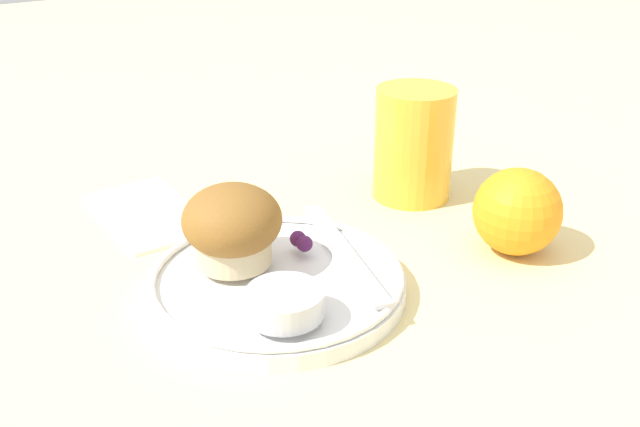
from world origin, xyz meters
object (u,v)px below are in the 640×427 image
object	(u,v)px
muffin	(232,226)
juice_glass	(414,144)
orange_fruit	(517,211)
butter_knife	(343,251)

from	to	relation	value
muffin	juice_glass	bearing A→B (deg)	103.22
muffin	orange_fruit	world-z (taller)	muffin
butter_knife	orange_fruit	bearing A→B (deg)	86.65
muffin	orange_fruit	size ratio (longest dim) A/B	1.03
orange_fruit	muffin	bearing A→B (deg)	-110.62
butter_knife	juice_glass	distance (m)	0.18
muffin	orange_fruit	distance (m)	0.25
butter_knife	orange_fruit	xyz separation A→B (m)	(0.05, 0.15, 0.02)
orange_fruit	juice_glass	world-z (taller)	juice_glass
orange_fruit	butter_knife	bearing A→B (deg)	-108.43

